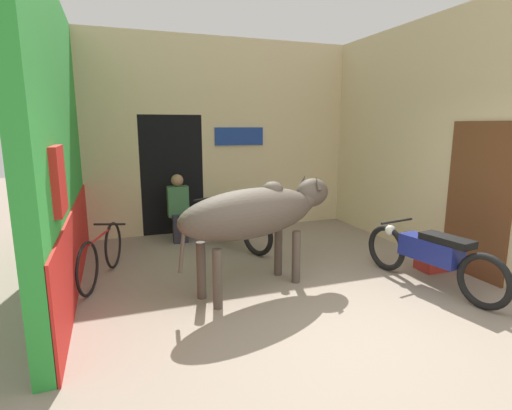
# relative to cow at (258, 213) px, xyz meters

# --- Properties ---
(ground_plane) EXTENTS (30.00, 30.00, 0.00)m
(ground_plane) POSITION_rel_cow_xyz_m (0.39, -1.37, -0.99)
(ground_plane) COLOR gray
(wall_left_shopfront) EXTENTS (0.25, 4.38, 3.66)m
(wall_left_shopfront) POSITION_rel_cow_xyz_m (-2.26, 0.81, 0.78)
(wall_left_shopfront) COLOR green
(wall_left_shopfront) RESTS_ON ground_plane
(wall_back_with_doorway) EXTENTS (5.13, 0.93, 3.66)m
(wall_back_with_doorway) POSITION_rel_cow_xyz_m (0.03, 3.26, 0.59)
(wall_back_with_doorway) COLOR beige
(wall_back_with_doorway) RESTS_ON ground_plane
(wall_right_with_door) EXTENTS (0.22, 4.38, 3.66)m
(wall_right_with_door) POSITION_rel_cow_xyz_m (3.04, 0.77, 0.82)
(wall_right_with_door) COLOR beige
(wall_right_with_door) RESTS_ON ground_plane
(cow) EXTENTS (2.36, 1.25, 1.39)m
(cow) POSITION_rel_cow_xyz_m (0.00, 0.00, 0.00)
(cow) COLOR #4C4238
(cow) RESTS_ON ground_plane
(motorcycle_near) EXTENTS (0.60, 2.07, 0.77)m
(motorcycle_near) POSITION_rel_cow_xyz_m (2.07, -0.72, -0.54)
(motorcycle_near) COLOR black
(motorcycle_near) RESTS_ON ground_plane
(motorcycle_far) EXTENTS (0.98, 1.95, 0.78)m
(motorcycle_far) POSITION_rel_cow_xyz_m (0.13, 1.87, -0.54)
(motorcycle_far) COLOR black
(motorcycle_far) RESTS_ON ground_plane
(bicycle) EXTENTS (0.61, 1.58, 0.69)m
(bicycle) POSITION_rel_cow_xyz_m (-1.87, 0.95, -0.64)
(bicycle) COLOR black
(bicycle) RESTS_ON ground_plane
(shopkeeper_seated) EXTENTS (0.36, 0.34, 1.20)m
(shopkeeper_seated) POSITION_rel_cow_xyz_m (-0.61, 2.46, -0.35)
(shopkeeper_seated) COLOR #282833
(shopkeeper_seated) RESTS_ON ground_plane
(plastic_stool) EXTENTS (0.28, 0.28, 0.40)m
(plastic_stool) POSITION_rel_cow_xyz_m (-0.29, 2.60, -0.77)
(plastic_stool) COLOR #2856B2
(plastic_stool) RESTS_ON ground_plane
(crate) EXTENTS (0.44, 0.32, 0.28)m
(crate) POSITION_rel_cow_xyz_m (2.61, -0.24, -0.85)
(crate) COLOR red
(crate) RESTS_ON ground_plane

